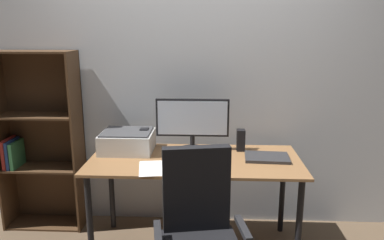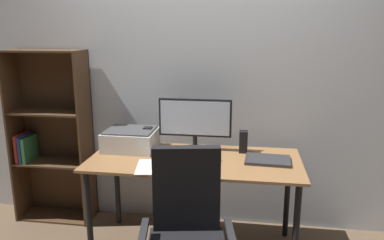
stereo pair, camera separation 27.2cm
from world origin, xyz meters
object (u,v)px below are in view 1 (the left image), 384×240
object	(u,v)px
mouse	(216,167)
printer	(127,141)
keyboard	(184,167)
speaker_right	(241,140)
coffee_mug	(209,154)
bookshelf	(39,142)
desk	(195,169)
monitor	(192,121)
laptop	(267,157)
speaker_left	(145,139)

from	to	relation	value
mouse	printer	world-z (taller)	printer
keyboard	speaker_right	distance (m)	0.59
coffee_mug	bookshelf	size ratio (longest dim) A/B	0.07
desk	coffee_mug	xyz separation A→B (m)	(0.10, -0.04, 0.14)
keyboard	printer	world-z (taller)	printer
coffee_mug	printer	bearing A→B (deg)	163.19
desk	bookshelf	xyz separation A→B (m)	(-1.33, 0.35, 0.09)
monitor	printer	world-z (taller)	monitor
laptop	bookshelf	world-z (taller)	bookshelf
mouse	speaker_right	size ratio (longest dim) A/B	0.56
laptop	speaker_left	bearing A→B (deg)	172.36
keyboard	speaker_left	bearing A→B (deg)	130.43
monitor	speaker_left	size ratio (longest dim) A/B	3.35
keyboard	mouse	size ratio (longest dim) A/B	3.02
keyboard	speaker_right	xyz separation A→B (m)	(0.42, 0.41, 0.08)
speaker_right	bookshelf	distance (m)	1.69
laptop	speaker_right	bearing A→B (deg)	137.75
keyboard	laptop	world-z (taller)	laptop
printer	speaker_left	bearing A→B (deg)	21.44
desk	bookshelf	distance (m)	1.38
desk	printer	world-z (taller)	printer
laptop	printer	xyz separation A→B (m)	(-1.07, 0.13, 0.07)
laptop	speaker_right	size ratio (longest dim) A/B	1.88
coffee_mug	bookshelf	world-z (taller)	bookshelf
keyboard	printer	size ratio (longest dim) A/B	0.72
keyboard	printer	distance (m)	0.59
printer	desk	bearing A→B (deg)	-16.32
speaker_right	laptop	bearing A→B (deg)	-45.70
printer	bookshelf	distance (m)	0.82
speaker_right	desk	bearing A→B (deg)	-149.65
keyboard	coffee_mug	bearing A→B (deg)	45.48
desk	coffee_mug	world-z (taller)	coffee_mug
coffee_mug	printer	world-z (taller)	printer
coffee_mug	speaker_left	size ratio (longest dim) A/B	0.61
speaker_right	bookshelf	world-z (taller)	bookshelf
desk	monitor	distance (m)	0.39
desk	printer	xyz separation A→B (m)	(-0.53, 0.16, 0.16)
mouse	bookshelf	world-z (taller)	bookshelf
keyboard	bookshelf	world-z (taller)	bookshelf
monitor	speaker_right	world-z (taller)	monitor
mouse	bookshelf	distance (m)	1.58
laptop	printer	size ratio (longest dim) A/B	0.80
keyboard	monitor	bearing A→B (deg)	85.38
mouse	coffee_mug	xyz separation A→B (m)	(-0.05, 0.17, 0.04)
mouse	bookshelf	size ratio (longest dim) A/B	0.06
desk	speaker_left	distance (m)	0.49
coffee_mug	printer	distance (m)	0.67
keyboard	mouse	distance (m)	0.22
coffee_mug	desk	bearing A→B (deg)	160.66
keyboard	bookshelf	distance (m)	1.38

